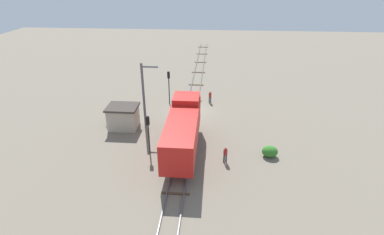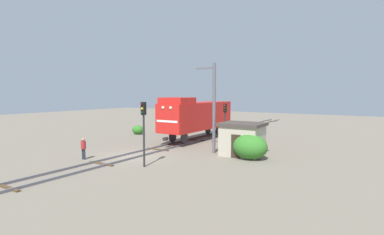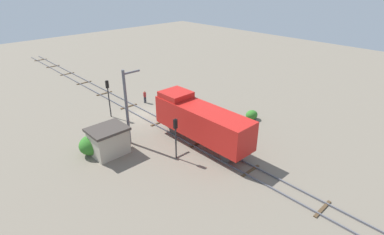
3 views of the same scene
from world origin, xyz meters
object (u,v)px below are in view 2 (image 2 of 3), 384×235
worker_near_track (83,147)px  catenary_mast (213,106)px  locomotive (196,115)px  relay_hut (242,139)px  worker_by_signal (173,128)px  traffic_signal_mid (225,116)px  traffic_signal_near (144,122)px

worker_near_track → catenary_mast: size_ratio=0.22×
locomotive → relay_hut: locomotive is taller
worker_by_signal → catenary_mast: bearing=-96.3°
worker_by_signal → catenary_mast: size_ratio=0.22×
traffic_signal_mid → relay_hut: (4.10, -5.08, -1.46)m
locomotive → traffic_signal_mid: 3.41m
traffic_signal_near → worker_near_track: traffic_signal_near is taller
worker_by_signal → relay_hut: (11.70, -6.23, 0.40)m
catenary_mast → worker_near_track: bearing=-133.3°
worker_by_signal → relay_hut: 13.26m
traffic_signal_near → catenary_mast: catenary_mast is taller
worker_near_track → worker_by_signal: same height
worker_near_track → catenary_mast: catenary_mast is taller
worker_near_track → catenary_mast: (7.34, 7.78, 3.13)m
locomotive → catenary_mast: 7.33m
locomotive → worker_near_track: (-2.40, -13.02, -1.78)m
worker_near_track → relay_hut: (9.90, 8.13, 0.40)m
traffic_signal_mid → catenary_mast: 5.79m
traffic_signal_near → relay_hut: size_ratio=1.31×
traffic_signal_near → locomotive: bearing=104.6°
traffic_signal_mid → worker_near_track: (-5.80, -13.21, -1.85)m
traffic_signal_near → relay_hut: bearing=59.8°
traffic_signal_mid → worker_near_track: bearing=-113.7°
relay_hut → traffic_signal_mid: bearing=128.9°
traffic_signal_mid → relay_hut: traffic_signal_mid is taller
traffic_signal_mid → worker_by_signal: traffic_signal_mid is taller
traffic_signal_mid → worker_near_track: 14.55m
traffic_signal_near → traffic_signal_mid: traffic_signal_near is taller
catenary_mast → relay_hut: (2.56, 0.35, -2.73)m
traffic_signal_near → traffic_signal_mid: bearing=89.1°
worker_by_signal → catenary_mast: (9.14, -6.58, 3.13)m
traffic_signal_mid → worker_near_track: size_ratio=2.41×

